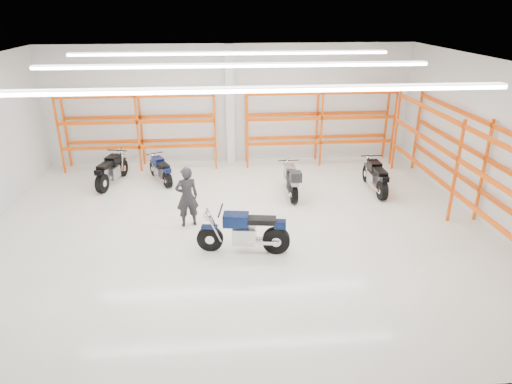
{
  "coord_description": "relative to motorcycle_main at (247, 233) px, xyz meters",
  "views": [
    {
      "loc": [
        -0.52,
        -11.41,
        5.88
      ],
      "look_at": [
        0.52,
        0.5,
        0.89
      ],
      "focal_mm": 32.0,
      "sensor_mm": 36.0,
      "label": 1
    }
  ],
  "objects": [
    {
      "name": "motorcycle_main",
      "position": [
        0.0,
        0.0,
        0.0
      ],
      "size": [
        2.36,
        0.84,
        1.16
      ],
      "color": "black",
      "rests_on": "ground"
    },
    {
      "name": "ground",
      "position": [
        -0.15,
        1.28,
        -0.54
      ],
      "size": [
        14.0,
        14.0,
        0.0
      ],
      "primitive_type": "plane",
      "color": "silver",
      "rests_on": "ground"
    },
    {
      "name": "room_shell",
      "position": [
        -0.15,
        1.31,
        2.74
      ],
      "size": [
        14.02,
        12.02,
        4.51
      ],
      "color": "silver",
      "rests_on": "ground"
    },
    {
      "name": "pallet_racking_back_right",
      "position": [
        3.25,
        6.76,
        1.24
      ],
      "size": [
        5.67,
        0.87,
        3.0
      ],
      "color": "#E25513",
      "rests_on": "ground"
    },
    {
      "name": "motorcycle_back_b",
      "position": [
        -2.68,
        5.11,
        -0.1
      ],
      "size": [
        0.99,
        1.76,
        0.94
      ],
      "color": "black",
      "rests_on": "ground"
    },
    {
      "name": "pallet_racking_side",
      "position": [
        6.33,
        1.28,
        1.27
      ],
      "size": [
        0.87,
        9.07,
        3.0
      ],
      "color": "#E25513",
      "rests_on": "ground"
    },
    {
      "name": "standing_man",
      "position": [
        -1.57,
        1.64,
        0.33
      ],
      "size": [
        0.73,
        0.57,
        1.76
      ],
      "primitive_type": "imported",
      "rotation": [
        0.0,
        0.0,
        3.41
      ],
      "color": "black",
      "rests_on": "ground"
    },
    {
      "name": "structural_column",
      "position": [
        -0.15,
        7.1,
        1.71
      ],
      "size": [
        0.32,
        0.32,
        4.5
      ],
      "primitive_type": "cube",
      "color": "white",
      "rests_on": "ground"
    },
    {
      "name": "motorcycle_back_a",
      "position": [
        -4.37,
        4.99,
        -0.04
      ],
      "size": [
        0.92,
        2.17,
        1.08
      ],
      "color": "black",
      "rests_on": "ground"
    },
    {
      "name": "pallet_racking_back_left",
      "position": [
        -3.55,
        6.76,
        1.24
      ],
      "size": [
        5.67,
        0.87,
        3.0
      ],
      "color": "#E25513",
      "rests_on": "ground"
    },
    {
      "name": "motorcycle_back_d",
      "position": [
        4.52,
        3.62,
        -0.04
      ],
      "size": [
        0.73,
        2.19,
        1.08
      ],
      "color": "black",
      "rests_on": "ground"
    },
    {
      "name": "motorcycle_back_c",
      "position": [
        1.67,
        3.47,
        -0.01
      ],
      "size": [
        0.69,
        2.16,
        1.12
      ],
      "color": "black",
      "rests_on": "ground"
    }
  ]
}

